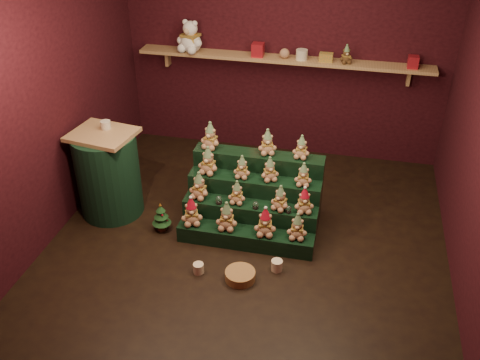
% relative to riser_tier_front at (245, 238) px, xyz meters
% --- Properties ---
extents(ground, '(4.00, 4.00, 0.00)m').
position_rel_riser_tier_front_xyz_m(ground, '(0.02, 0.14, -0.09)').
color(ground, black).
rests_on(ground, ground).
extents(back_wall, '(4.00, 0.10, 2.80)m').
position_rel_riser_tier_front_xyz_m(back_wall, '(0.02, 2.19, 1.31)').
color(back_wall, black).
rests_on(back_wall, ground).
extents(front_wall, '(4.00, 0.10, 2.80)m').
position_rel_riser_tier_front_xyz_m(front_wall, '(0.02, -1.91, 1.31)').
color(front_wall, black).
rests_on(front_wall, ground).
extents(left_wall, '(0.10, 4.00, 2.80)m').
position_rel_riser_tier_front_xyz_m(left_wall, '(-2.03, 0.14, 1.31)').
color(left_wall, black).
rests_on(left_wall, ground).
extents(back_shelf, '(3.60, 0.26, 0.24)m').
position_rel_riser_tier_front_xyz_m(back_shelf, '(0.02, 2.01, 1.20)').
color(back_shelf, tan).
rests_on(back_shelf, ground).
extents(riser_tier_front, '(1.40, 0.22, 0.18)m').
position_rel_riser_tier_front_xyz_m(riser_tier_front, '(0.00, 0.00, 0.00)').
color(riser_tier_front, black).
rests_on(riser_tier_front, ground).
extents(riser_tier_midfront, '(1.40, 0.22, 0.36)m').
position_rel_riser_tier_front_xyz_m(riser_tier_midfront, '(0.00, 0.22, 0.09)').
color(riser_tier_midfront, black).
rests_on(riser_tier_midfront, ground).
extents(riser_tier_midback, '(1.40, 0.22, 0.54)m').
position_rel_riser_tier_front_xyz_m(riser_tier_midback, '(0.00, 0.44, 0.18)').
color(riser_tier_midback, black).
rests_on(riser_tier_midback, ground).
extents(riser_tier_back, '(1.40, 0.22, 0.72)m').
position_rel_riser_tier_front_xyz_m(riser_tier_back, '(0.00, 0.66, 0.27)').
color(riser_tier_back, black).
rests_on(riser_tier_back, ground).
extents(teddy_0, '(0.27, 0.26, 0.31)m').
position_rel_riser_tier_front_xyz_m(teddy_0, '(-0.56, 0.00, 0.24)').
color(teddy_0, tan).
rests_on(teddy_0, riser_tier_front).
extents(teddy_1, '(0.23, 0.21, 0.31)m').
position_rel_riser_tier_front_xyz_m(teddy_1, '(-0.19, 0.00, 0.24)').
color(teddy_1, tan).
rests_on(teddy_1, riser_tier_front).
extents(teddy_2, '(0.24, 0.22, 0.31)m').
position_rel_riser_tier_front_xyz_m(teddy_2, '(0.20, -0.01, 0.24)').
color(teddy_2, tan).
rests_on(teddy_2, riser_tier_front).
extents(teddy_3, '(0.21, 0.19, 0.28)m').
position_rel_riser_tier_front_xyz_m(teddy_3, '(0.52, 0.01, 0.23)').
color(teddy_3, tan).
rests_on(teddy_3, riser_tier_front).
extents(teddy_4, '(0.25, 0.23, 0.30)m').
position_rel_riser_tier_front_xyz_m(teddy_4, '(-0.54, 0.23, 0.42)').
color(teddy_4, tan).
rests_on(teddy_4, riser_tier_midfront).
extents(teddy_5, '(0.18, 0.16, 0.25)m').
position_rel_riser_tier_front_xyz_m(teddy_5, '(-0.14, 0.22, 0.40)').
color(teddy_5, tan).
rests_on(teddy_5, riser_tier_midfront).
extents(teddy_6, '(0.24, 0.23, 0.27)m').
position_rel_riser_tier_front_xyz_m(teddy_6, '(0.31, 0.21, 0.40)').
color(teddy_6, tan).
rests_on(teddy_6, riser_tier_midfront).
extents(teddy_7, '(0.24, 0.22, 0.27)m').
position_rel_riser_tier_front_xyz_m(teddy_7, '(0.55, 0.21, 0.41)').
color(teddy_7, tan).
rests_on(teddy_7, riser_tier_midfront).
extents(teddy_8, '(0.25, 0.23, 0.30)m').
position_rel_riser_tier_front_xyz_m(teddy_8, '(-0.50, 0.44, 0.60)').
color(teddy_8, tan).
rests_on(teddy_8, riser_tier_midback).
extents(teddy_9, '(0.18, 0.16, 0.25)m').
position_rel_riser_tier_front_xyz_m(teddy_9, '(-0.13, 0.44, 0.57)').
color(teddy_9, tan).
rests_on(teddy_9, riser_tier_midback).
extents(teddy_10, '(0.24, 0.23, 0.26)m').
position_rel_riser_tier_front_xyz_m(teddy_10, '(0.16, 0.45, 0.58)').
color(teddy_10, tan).
rests_on(teddy_10, riser_tier_midback).
extents(teddy_11, '(0.19, 0.17, 0.25)m').
position_rel_riser_tier_front_xyz_m(teddy_11, '(0.51, 0.43, 0.57)').
color(teddy_11, tan).
rests_on(teddy_11, riser_tier_midback).
extents(teddy_12, '(0.25, 0.23, 0.30)m').
position_rel_riser_tier_front_xyz_m(teddy_12, '(-0.53, 0.67, 0.78)').
color(teddy_12, tan).
rests_on(teddy_12, riser_tier_back).
extents(teddy_13, '(0.24, 0.23, 0.27)m').
position_rel_riser_tier_front_xyz_m(teddy_13, '(0.08, 0.68, 0.77)').
color(teddy_13, tan).
rests_on(teddy_13, riser_tier_back).
extents(teddy_14, '(0.19, 0.18, 0.25)m').
position_rel_riser_tier_front_xyz_m(teddy_14, '(0.45, 0.67, 0.76)').
color(teddy_14, tan).
rests_on(teddy_14, riser_tier_back).
extents(snow_globe_a, '(0.07, 0.07, 0.09)m').
position_rel_riser_tier_front_xyz_m(snow_globe_a, '(-0.31, 0.16, 0.32)').
color(snow_globe_a, black).
rests_on(snow_globe_a, riser_tier_midfront).
extents(snow_globe_b, '(0.06, 0.06, 0.08)m').
position_rel_riser_tier_front_xyz_m(snow_globe_b, '(0.07, 0.16, 0.31)').
color(snow_globe_b, black).
rests_on(snow_globe_b, riser_tier_midfront).
extents(snow_globe_c, '(0.06, 0.06, 0.08)m').
position_rel_riser_tier_front_xyz_m(snow_globe_c, '(0.41, 0.16, 0.31)').
color(snow_globe_c, black).
rests_on(snow_globe_c, riser_tier_midfront).
extents(side_table, '(0.71, 0.68, 0.98)m').
position_rel_riser_tier_front_xyz_m(side_table, '(-1.58, 0.28, 0.39)').
color(side_table, tan).
rests_on(side_table, ground).
extents(table_ornament, '(0.11, 0.11, 0.08)m').
position_rel_riser_tier_front_xyz_m(table_ornament, '(-1.58, 0.38, 0.93)').
color(table_ornament, beige).
rests_on(table_ornament, side_table).
extents(mini_christmas_tree, '(0.20, 0.20, 0.34)m').
position_rel_riser_tier_front_xyz_m(mini_christmas_tree, '(-0.92, 0.05, 0.08)').
color(mini_christmas_tree, '#442918').
rests_on(mini_christmas_tree, ground).
extents(mug_left, '(0.10, 0.10, 0.10)m').
position_rel_riser_tier_front_xyz_m(mug_left, '(-0.35, -0.51, -0.04)').
color(mug_left, beige).
rests_on(mug_left, ground).
extents(mug_right, '(0.11, 0.11, 0.11)m').
position_rel_riser_tier_front_xyz_m(mug_right, '(0.38, -0.31, -0.03)').
color(mug_right, beige).
rests_on(mug_right, ground).
extents(wicker_basket, '(0.38, 0.38, 0.09)m').
position_rel_riser_tier_front_xyz_m(wicker_basket, '(0.06, -0.51, -0.04)').
color(wicker_basket, '#AB8045').
rests_on(wicker_basket, ground).
extents(white_bear, '(0.42, 0.40, 0.49)m').
position_rel_riser_tier_front_xyz_m(white_bear, '(-1.13, 1.98, 1.48)').
color(white_bear, white).
rests_on(white_bear, back_shelf).
extents(brown_bear, '(0.19, 0.18, 0.22)m').
position_rel_riser_tier_front_xyz_m(brown_bear, '(0.77, 1.98, 1.34)').
color(brown_bear, '#50351A').
rests_on(brown_bear, back_shelf).
extents(gift_tin_red_a, '(0.14, 0.14, 0.16)m').
position_rel_riser_tier_front_xyz_m(gift_tin_red_a, '(-0.29, 1.99, 1.31)').
color(gift_tin_red_a, '#AB1A25').
rests_on(gift_tin_red_a, back_shelf).
extents(gift_tin_cream, '(0.14, 0.14, 0.12)m').
position_rel_riser_tier_front_xyz_m(gift_tin_cream, '(0.25, 1.99, 1.29)').
color(gift_tin_cream, beige).
rests_on(gift_tin_cream, back_shelf).
extents(gift_tin_red_b, '(0.12, 0.12, 0.14)m').
position_rel_riser_tier_front_xyz_m(gift_tin_red_b, '(1.53, 1.99, 1.30)').
color(gift_tin_red_b, '#AB1A25').
rests_on(gift_tin_red_b, back_shelf).
extents(shelf_plush_ball, '(0.12, 0.12, 0.12)m').
position_rel_riser_tier_front_xyz_m(shelf_plush_ball, '(0.04, 1.99, 1.29)').
color(shelf_plush_ball, tan).
rests_on(shelf_plush_ball, back_shelf).
extents(scarf_gift_box, '(0.16, 0.10, 0.10)m').
position_rel_riser_tier_front_xyz_m(scarf_gift_box, '(0.54, 1.99, 1.28)').
color(scarf_gift_box, orange).
rests_on(scarf_gift_box, back_shelf).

